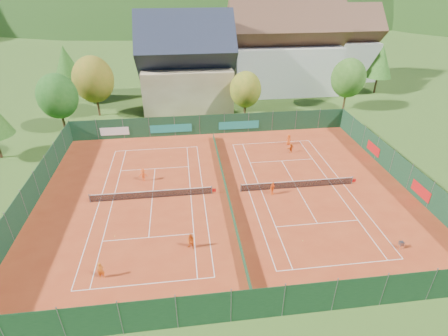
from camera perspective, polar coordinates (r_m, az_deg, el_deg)
ground at (r=38.33m, az=0.38°, el=-4.09°), size 600.00×600.00×0.00m
clay_pad at (r=38.31m, az=0.38°, el=-4.06°), size 40.00×32.00×0.01m
court_markings_left at (r=38.25m, az=-11.63°, el=-4.81°), size 11.03×23.83×0.00m
court_markings_right at (r=40.00m, az=11.83°, el=-3.17°), size 11.03×23.83×0.00m
tennis_net_left at (r=37.96m, az=-11.47°, el=-4.18°), size 13.30×0.10×1.02m
tennis_net_right at (r=39.79m, az=12.11°, el=-2.55°), size 13.30×0.10×1.02m
court_divider at (r=38.04m, az=0.38°, el=-3.44°), size 0.03×28.80×1.00m
fence_north at (r=51.69m, az=-2.48°, el=7.06°), size 40.00×0.10×3.00m
fence_south at (r=25.51m, az=5.49°, el=-21.23°), size 40.00×0.04×3.00m
fence_west at (r=40.44m, az=-29.04°, el=-3.77°), size 0.04×32.00×3.00m
fence_east at (r=44.52m, az=26.81°, el=-0.20°), size 0.09×32.00×3.00m
chalet at (r=63.34m, az=-6.15°, el=16.07°), size 16.20×12.00×16.00m
hotel_block_a at (r=71.94m, az=9.74°, el=18.07°), size 21.60×11.00×17.25m
hotel_block_b at (r=84.30m, az=17.78°, el=18.27°), size 17.28×10.00×15.50m
tree_west_front at (r=56.82m, az=-25.56°, el=10.53°), size 5.72×5.72×8.69m
tree_west_mid at (r=61.14m, az=-20.56°, el=13.39°), size 6.44×6.44×9.78m
tree_west_back at (r=70.03m, az=-24.33°, el=15.13°), size 5.60×5.60×10.00m
tree_center at (r=57.04m, az=3.53°, el=12.68°), size 5.01×5.01×7.60m
tree_east_front at (r=64.37m, az=19.64°, el=13.67°), size 5.72×5.72×8.69m
tree_east_mid at (r=75.78m, az=24.21°, el=15.56°), size 5.04×5.04×9.00m
tree_east_back at (r=79.09m, az=16.19°, el=17.92°), size 7.15×7.15×10.86m
mountain_backdrop at (r=273.97m, az=-0.21°, el=16.71°), size 820.00×530.00×242.00m
ball_hopper at (r=34.66m, az=26.98°, el=-10.89°), size 0.34×0.34×0.80m
loose_ball_0 at (r=34.05m, az=-17.41°, el=-10.56°), size 0.07×0.07×0.07m
loose_ball_1 at (r=32.84m, az=12.70°, el=-11.50°), size 0.07×0.07×0.07m
loose_ball_2 at (r=41.67m, az=5.24°, el=-1.13°), size 0.07×0.07×0.07m
loose_ball_3 at (r=46.08m, az=-8.68°, el=1.82°), size 0.07×0.07×0.07m
loose_ball_4 at (r=40.99m, az=17.43°, el=-3.09°), size 0.07×0.07×0.07m
player_left_near at (r=30.03m, az=-19.47°, el=-15.53°), size 0.60×0.44×1.53m
player_left_mid at (r=31.00m, az=-5.43°, el=-11.87°), size 0.95×0.92×1.55m
player_left_far at (r=41.12m, az=-13.05°, el=-1.10°), size 1.02×0.62×1.55m
player_right_near at (r=38.04m, az=7.91°, el=-3.30°), size 0.91×0.85×1.51m
player_right_far_a at (r=49.44m, az=10.51°, el=4.59°), size 0.82×0.62×1.51m
player_right_far_b at (r=47.26m, az=10.87°, el=3.20°), size 1.26×0.90×1.32m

